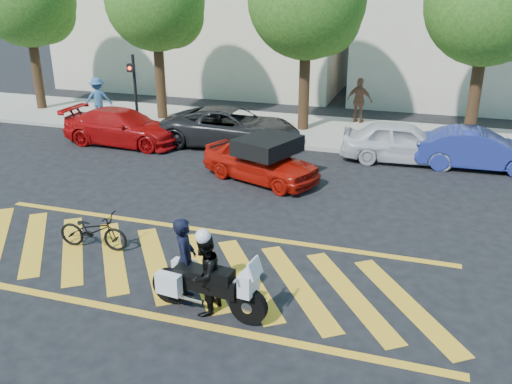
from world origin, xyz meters
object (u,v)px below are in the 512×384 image
(parked_left, at_px, (123,127))
(parked_right, at_px, (478,149))
(officer_bike, at_px, (185,260))
(bicycle, at_px, (93,231))
(parked_mid_left, at_px, (231,127))
(police_motorcycle, at_px, (206,285))
(red_convertible, at_px, (261,160))
(officer_moto, at_px, (205,275))
(parked_mid_right, at_px, (403,142))

(parked_left, height_order, parked_right, parked_left)
(officer_bike, height_order, bicycle, officer_bike)
(parked_left, relative_size, parked_mid_left, 0.89)
(police_motorcycle, relative_size, red_convertible, 0.63)
(police_motorcycle, height_order, red_convertible, red_convertible)
(red_convertible, xyz_separation_m, parked_left, (-6.26, 2.27, 0.02))
(officer_moto, height_order, parked_mid_right, officer_moto)
(police_motorcycle, bearing_deg, officer_bike, 158.66)
(bicycle, height_order, parked_mid_left, parked_mid_left)
(parked_left, bearing_deg, parked_right, -84.41)
(police_motorcycle, xyz_separation_m, parked_left, (-7.45, 9.59, 0.09))
(officer_bike, xyz_separation_m, parked_right, (5.94, 10.35, -0.21))
(red_convertible, xyz_separation_m, parked_mid_right, (4.13, 3.33, 0.05))
(officer_bike, height_order, red_convertible, officer_bike)
(officer_bike, xyz_separation_m, bicycle, (-3.02, 1.35, -0.43))
(police_motorcycle, relative_size, parked_mid_left, 0.46)
(officer_bike, relative_size, parked_right, 0.43)
(officer_moto, relative_size, parked_right, 0.40)
(bicycle, xyz_separation_m, red_convertible, (2.37, 5.67, 0.21))
(officer_bike, bearing_deg, parked_mid_right, -39.86)
(parked_right, bearing_deg, officer_bike, 147.97)
(officer_bike, distance_m, parked_right, 11.94)
(red_convertible, bearing_deg, officer_moto, -149.97)
(parked_mid_left, bearing_deg, officer_moto, -163.70)
(police_motorcycle, bearing_deg, bicycle, 162.18)
(police_motorcycle, xyz_separation_m, parked_mid_left, (-3.40, 10.65, 0.14))
(police_motorcycle, relative_size, officer_moto, 1.51)
(parked_mid_right, bearing_deg, red_convertible, 125.22)
(parked_mid_left, height_order, parked_right, parked_mid_left)
(bicycle, bearing_deg, officer_moto, -118.72)
(police_motorcycle, bearing_deg, parked_mid_left, 114.68)
(parked_mid_right, bearing_deg, officer_moto, 160.81)
(officer_bike, relative_size, parked_left, 0.38)
(parked_mid_left, bearing_deg, bicycle, 177.63)
(red_convertible, relative_size, parked_mid_right, 0.93)
(red_convertible, height_order, parked_right, parked_right)
(parked_right, bearing_deg, parked_left, 92.50)
(officer_bike, distance_m, officer_moto, 0.61)
(parked_mid_left, bearing_deg, police_motorcycle, -163.61)
(red_convertible, relative_size, parked_left, 0.83)
(bicycle, xyz_separation_m, parked_mid_right, (6.50, 9.00, 0.26))
(bicycle, relative_size, parked_right, 0.42)
(officer_bike, bearing_deg, bicycle, 44.56)
(parked_left, relative_size, parked_right, 1.15)
(officer_moto, distance_m, red_convertible, 7.41)
(officer_moto, height_order, red_convertible, officer_moto)
(parked_right, bearing_deg, bicycle, 132.92)
(parked_mid_left, relative_size, parked_mid_right, 1.26)
(officer_moto, bearing_deg, parked_right, 160.02)
(parked_left, bearing_deg, parked_mid_right, -83.30)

